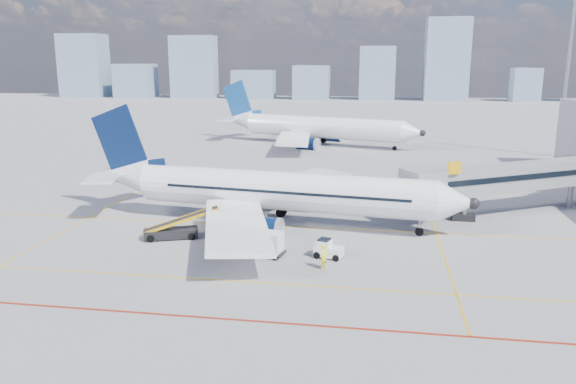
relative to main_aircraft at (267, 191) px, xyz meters
name	(u,v)px	position (x,y,z in m)	size (l,w,h in m)	color
ground	(270,254)	(1.98, -8.91, -3.22)	(420.00, 420.00, 0.00)	gray
apron_markings	(252,271)	(1.40, -12.82, -3.22)	(90.00, 35.12, 0.01)	#D89C0B
jet_bridge	(525,177)	(25.49, 8.00, 0.52)	(23.55, 15.78, 6.30)	gray
floodlight_mast_ne	(567,72)	(39.98, 46.09, 10.37)	(3.20, 0.61, 25.45)	gray
distant_skyline	(326,70)	(-11.29, 181.09, 8.55)	(246.49, 15.51, 31.64)	gray
main_aircraft	(267,191)	(0.00, 0.00, 0.00)	(38.17, 33.16, 11.18)	white
second_aircraft	(314,127)	(-1.37, 53.19, 0.00)	(40.01, 34.10, 12.01)	white
baggage_tug	(327,249)	(6.71, -8.95, -2.49)	(2.44, 1.86, 1.53)	white
cargo_dolly	(261,242)	(1.37, -9.25, -2.11)	(3.96, 2.40, 2.03)	black
belt_loader	(173,231)	(-7.26, -6.10, -2.52)	(6.68, 3.60, 2.71)	black
ramp_worker	(324,257)	(6.66, -11.51, -2.24)	(0.72, 0.47, 1.97)	#FFF61A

